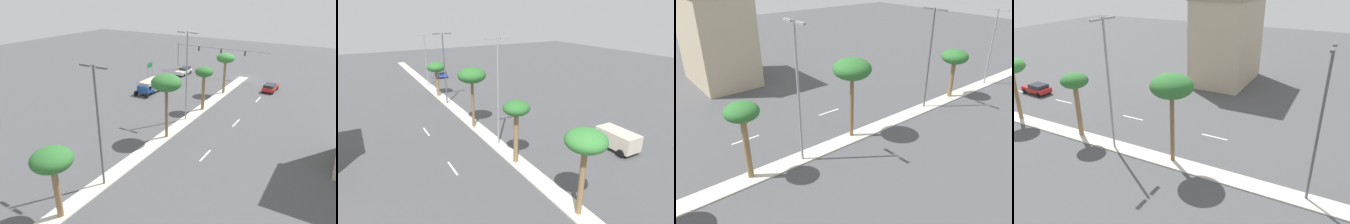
% 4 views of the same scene
% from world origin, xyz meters
% --- Properties ---
extents(ground_plane, '(160.00, 160.00, 0.00)m').
position_xyz_m(ground_plane, '(0.00, 33.77, 0.00)').
color(ground_plane, '#4C4C4F').
extents(median_curb, '(1.80, 86.83, 0.12)m').
position_xyz_m(median_curb, '(0.00, 43.42, 0.06)').
color(median_curb, beige).
rests_on(median_curb, ground).
extents(lane_stripe_inboard, '(0.20, 2.80, 0.01)m').
position_xyz_m(lane_stripe_inboard, '(-6.23, 4.00, 0.01)').
color(lane_stripe_inboard, silver).
rests_on(lane_stripe_inboard, ground).
extents(lane_stripe_left, '(0.20, 2.80, 0.01)m').
position_xyz_m(lane_stripe_left, '(-6.23, 11.76, 0.01)').
color(lane_stripe_left, silver).
rests_on(lane_stripe_left, ground).
extents(lane_stripe_front, '(0.20, 2.80, 0.01)m').
position_xyz_m(lane_stripe_front, '(-6.23, 22.75, 0.01)').
color(lane_stripe_front, silver).
rests_on(lane_stripe_front, ground).
extents(lane_stripe_mid, '(0.20, 2.80, 0.01)m').
position_xyz_m(lane_stripe_mid, '(-6.23, 32.91, 0.01)').
color(lane_stripe_mid, silver).
rests_on(lane_stripe_mid, ground).
extents(commercial_building, '(11.94, 7.68, 12.50)m').
position_xyz_m(commercial_building, '(-24.42, 27.16, 6.27)').
color(commercial_building, tan).
rests_on(commercial_building, ground).
extents(palm_tree_front, '(2.65, 2.65, 6.52)m').
position_xyz_m(palm_tree_front, '(-0.21, 20.69, 5.58)').
color(palm_tree_front, olive).
rests_on(palm_tree_front, median_curb).
extents(palm_tree_near, '(3.61, 3.61, 7.90)m').
position_xyz_m(palm_tree_near, '(-0.29, 31.35, 6.91)').
color(palm_tree_near, brown).
rests_on(palm_tree_near, median_curb).
extents(street_lamp_rear, '(2.90, 0.24, 11.99)m').
position_xyz_m(street_lamp_rear, '(0.24, 25.30, 6.99)').
color(street_lamp_rear, gray).
rests_on(street_lamp_rear, median_curb).
extents(street_lamp_far, '(2.90, 0.24, 11.34)m').
position_xyz_m(street_lamp_far, '(-0.26, 42.65, 6.66)').
color(street_lamp_far, '#515459').
rests_on(street_lamp_far, median_curb).
extents(sedan_red_front, '(2.15, 4.20, 1.39)m').
position_xyz_m(sedan_red_front, '(-6.78, 6.32, 0.75)').
color(sedan_red_front, red).
rests_on(sedan_red_front, ground).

